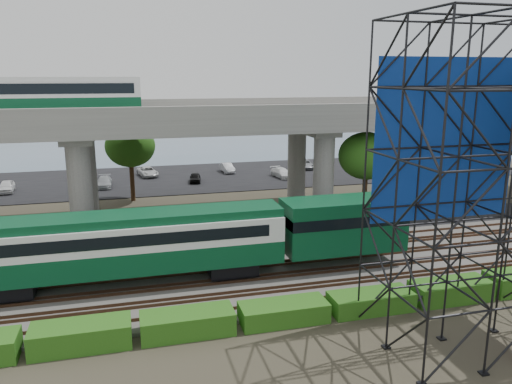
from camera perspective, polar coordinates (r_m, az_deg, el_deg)
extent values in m
plane|color=#474233|center=(30.44, -1.20, -11.11)|extent=(140.00, 140.00, 0.00)
cube|color=slate|center=(32.19, -2.05, -9.52)|extent=(90.00, 12.00, 0.20)
cube|color=black|center=(40.03, -4.76, -5.00)|extent=(90.00, 5.00, 0.08)
cube|color=black|center=(62.57, -8.55, 1.60)|extent=(90.00, 18.00, 0.08)
cube|color=#456072|center=(84.15, -10.24, 4.51)|extent=(140.00, 40.00, 0.03)
cube|color=#472D1E|center=(27.94, 0.14, -12.82)|extent=(90.00, 0.08, 0.16)
cube|color=#472D1E|center=(29.20, -0.60, -11.62)|extent=(90.00, 0.08, 0.16)
cube|color=#472D1E|center=(29.69, -0.87, -11.17)|extent=(90.00, 0.08, 0.16)
cube|color=#472D1E|center=(30.97, -1.52, -10.10)|extent=(90.00, 0.08, 0.16)
cube|color=#472D1E|center=(31.47, -1.76, -9.71)|extent=(90.00, 0.08, 0.16)
cube|color=#472D1E|center=(32.77, -2.34, -8.76)|extent=(90.00, 0.08, 0.16)
cube|color=#472D1E|center=(33.28, -2.55, -8.40)|extent=(90.00, 0.08, 0.16)
cube|color=#472D1E|center=(34.59, -3.06, -7.55)|extent=(90.00, 0.08, 0.16)
cube|color=#472D1E|center=(35.10, -3.25, -7.23)|extent=(90.00, 0.08, 0.16)
cube|color=#472D1E|center=(36.43, -3.71, -6.46)|extent=(90.00, 0.08, 0.16)
cube|color=black|center=(32.02, -26.52, -9.75)|extent=(3.00, 2.20, 0.90)
cube|color=black|center=(31.84, -2.77, -8.41)|extent=(3.00, 2.20, 0.90)
cube|color=#094526|center=(30.85, -14.78, -7.30)|extent=(19.00, 3.00, 1.40)
cube|color=white|center=(30.38, -14.94, -4.74)|extent=(19.00, 3.00, 1.50)
cube|color=#094526|center=(30.09, -15.05, -2.92)|extent=(19.00, 2.60, 0.50)
cube|color=black|center=(30.36, -13.06, -4.53)|extent=(15.00, 3.06, 0.70)
cube|color=#094526|center=(33.39, 9.90, -3.64)|extent=(8.00, 3.00, 3.40)
cube|color=#9E9B93|center=(43.62, -6.26, 7.99)|extent=(80.00, 12.00, 1.20)
cube|color=#9E9B93|center=(37.87, -4.97, 8.97)|extent=(80.00, 0.50, 1.10)
cube|color=#9E9B93|center=(49.21, -7.32, 9.91)|extent=(80.00, 0.50, 1.10)
cylinder|color=#9E9B93|center=(40.53, -19.43, 0.31)|extent=(1.80, 1.80, 8.00)
cylinder|color=#9E9B93|center=(47.37, -18.82, 2.16)|extent=(1.80, 1.80, 8.00)
cube|color=#9E9B93|center=(43.38, -19.47, 6.09)|extent=(2.40, 9.00, 0.60)
cylinder|color=#9E9B93|center=(43.61, 7.72, 1.84)|extent=(1.80, 1.80, 8.00)
cylinder|color=#9E9B93|center=(50.03, 4.67, 3.39)|extent=(1.80, 1.80, 8.00)
cube|color=#9E9B93|center=(46.26, 6.20, 7.18)|extent=(2.40, 9.00, 0.60)
cylinder|color=#9E9B93|center=(53.09, 26.01, 2.65)|extent=(1.80, 1.80, 8.00)
cylinder|color=#9E9B93|center=(58.48, 21.59, 3.94)|extent=(1.80, 1.80, 8.00)
cube|color=#9E9B93|center=(55.29, 24.05, 7.10)|extent=(2.40, 9.00, 0.60)
cube|color=black|center=(43.30, -21.02, 8.42)|extent=(12.00, 2.50, 0.70)
cube|color=#094526|center=(43.25, -21.10, 9.48)|extent=(12.00, 2.50, 0.90)
cube|color=white|center=(43.21, -21.23, 10.93)|extent=(12.00, 2.50, 1.30)
cube|color=black|center=(43.21, -21.23, 10.99)|extent=(11.00, 2.56, 0.80)
cube|color=white|center=(43.20, -21.32, 11.99)|extent=(12.00, 2.40, 0.30)
cube|color=navy|center=(27.32, 20.94, 5.53)|extent=(8.10, 0.08, 8.25)
cube|color=black|center=(27.72, 23.06, -14.75)|extent=(9.36, 6.36, 0.08)
cube|color=#265613|center=(25.76, -19.34, -15.24)|extent=(4.60, 1.80, 1.20)
cube|color=#265613|center=(25.76, -7.83, -14.61)|extent=(4.60, 1.80, 1.15)
cube|color=#265613|center=(26.73, 3.17, -13.55)|extent=(4.60, 1.80, 1.03)
cube|color=#265613|center=(28.54, 12.99, -12.09)|extent=(4.60, 1.80, 1.01)
cube|color=#265613|center=(31.03, 21.35, -10.46)|extent=(4.60, 1.80, 1.12)
cylinder|color=#382314|center=(45.60, 12.31, 0.10)|extent=(0.44, 0.44, 4.80)
ellipsoid|color=#265613|center=(44.99, 12.51, 4.07)|extent=(4.94, 4.94, 4.18)
cylinder|color=#382314|center=(51.96, -13.98, 1.61)|extent=(0.44, 0.44, 4.80)
ellipsoid|color=#265613|center=(51.43, -14.18, 5.10)|extent=(4.94, 4.94, 4.18)
imported|color=black|center=(40.20, -18.11, -4.31)|extent=(6.17, 4.01, 1.58)
imported|color=white|center=(60.52, -26.62, 0.56)|extent=(1.75, 3.77, 1.25)
imported|color=#A9ABB0|center=(64.26, -18.88, 1.90)|extent=(1.37, 3.59, 1.17)
imported|color=#9EA2A6|center=(59.22, -16.94, 1.11)|extent=(1.65, 4.00, 1.16)
imported|color=silver|center=(64.12, -12.28, 2.29)|extent=(2.76, 4.50, 1.17)
imported|color=black|center=(59.69, -6.98, 1.65)|extent=(1.76, 3.34, 1.08)
imported|color=#9EA1A6|center=(65.32, -3.31, 2.78)|extent=(1.55, 3.66, 1.17)
imported|color=white|center=(62.03, 2.98, 2.21)|extent=(2.29, 4.20, 1.15)
imported|color=#9A9EA1|center=(68.26, 5.63, 3.18)|extent=(2.45, 4.30, 1.13)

